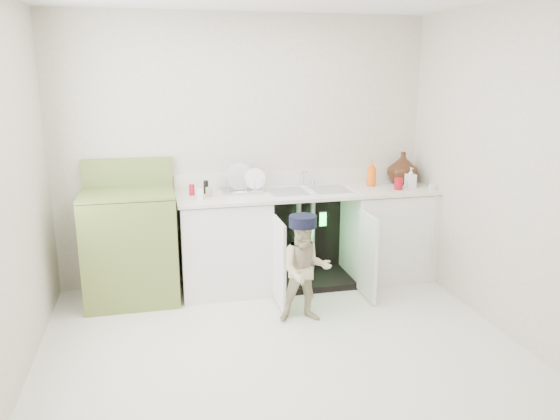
% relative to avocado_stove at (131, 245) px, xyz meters
% --- Properties ---
extents(ground, '(3.50, 3.50, 0.00)m').
position_rel_avocado_stove_xyz_m(ground, '(1.08, -1.18, -0.51)').
color(ground, beige).
rests_on(ground, ground).
extents(room_shell, '(6.00, 5.50, 1.26)m').
position_rel_avocado_stove_xyz_m(room_shell, '(1.08, -1.18, 0.74)').
color(room_shell, beige).
rests_on(room_shell, ground).
extents(counter_run, '(2.44, 1.02, 1.21)m').
position_rel_avocado_stove_xyz_m(counter_run, '(1.66, 0.03, -0.03)').
color(counter_run, silver).
rests_on(counter_run, ground).
extents(avocado_stove, '(0.79, 0.65, 1.23)m').
position_rel_avocado_stove_xyz_m(avocado_stove, '(0.00, 0.00, 0.00)').
color(avocado_stove, olive).
rests_on(avocado_stove, ground).
extents(repair_worker, '(0.55, 0.65, 0.88)m').
position_rel_avocado_stove_xyz_m(repair_worker, '(1.38, -0.78, -0.06)').
color(repair_worker, beige).
rests_on(repair_worker, ground).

